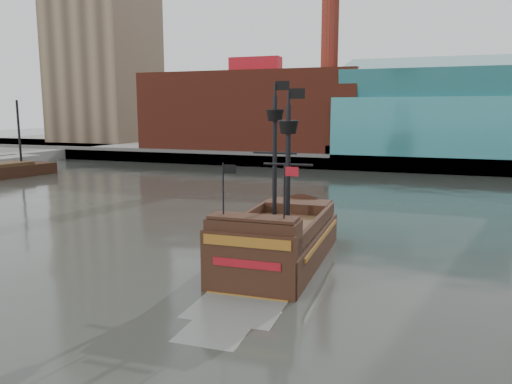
% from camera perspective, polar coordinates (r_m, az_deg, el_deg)
% --- Properties ---
extents(ground, '(400.00, 400.00, 0.00)m').
position_cam_1_polar(ground, '(25.88, -9.96, -13.35)').
color(ground, '#2A2D28').
rests_on(ground, ground).
extents(promenade_far, '(220.00, 60.00, 2.00)m').
position_cam_1_polar(promenade_far, '(113.56, 14.01, 4.54)').
color(promenade_far, slate).
rests_on(promenade_far, ground).
extents(seawall, '(220.00, 1.00, 2.60)m').
position_cam_1_polar(seawall, '(84.39, 11.80, 3.27)').
color(seawall, '#4C4C49').
rests_on(seawall, ground).
extents(skyline, '(149.00, 45.00, 62.00)m').
position_cam_1_polar(skyline, '(106.36, 16.98, 16.84)').
color(skyline, brown).
rests_on(skyline, promenade_far).
extents(pirate_ship, '(5.92, 17.14, 12.70)m').
position_cam_1_polar(pirate_ship, '(32.90, 2.63, -6.13)').
color(pirate_ship, black).
rests_on(pirate_ship, ground).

